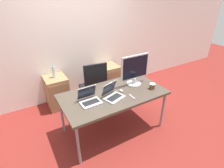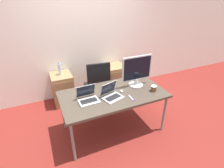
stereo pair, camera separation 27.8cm
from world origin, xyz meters
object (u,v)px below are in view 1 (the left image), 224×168
at_px(cabinet_right, 109,78).
at_px(water_bottle, 54,72).
at_px(cabinet_left, 57,92).
at_px(coffee_cup_brown, 152,86).
at_px(laptop_right, 113,95).
at_px(laptop_left, 90,99).
at_px(coffee_cup_white, 112,85).
at_px(mouse, 121,91).
at_px(monitor, 135,70).
at_px(office_chair, 94,91).

relative_size(cabinet_right, water_bottle, 2.60).
distance_m(cabinet_right, water_bottle, 1.32).
xyz_separation_m(cabinet_left, coffee_cup_brown, (1.28, -1.43, 0.45)).
bearing_deg(cabinet_left, laptop_right, -66.68).
xyz_separation_m(water_bottle, coffee_cup_brown, (1.28, -1.43, -0.00)).
bearing_deg(laptop_left, coffee_cup_brown, -9.29).
distance_m(laptop_right, coffee_cup_brown, 0.72).
xyz_separation_m(laptop_right, coffee_cup_white, (0.14, 0.26, -0.00)).
relative_size(cabinet_right, coffee_cup_white, 7.34).
bearing_deg(coffee_cup_white, laptop_left, -158.59).
bearing_deg(mouse, cabinet_right, 69.57).
distance_m(cabinet_left, coffee_cup_white, 1.35).
bearing_deg(coffee_cup_white, mouse, -69.68).
bearing_deg(coffee_cup_brown, monitor, 120.03).
relative_size(water_bottle, mouse, 3.72).
height_order(laptop_left, monitor, monitor).
xyz_separation_m(laptop_left, coffee_cup_brown, (1.07, -0.17, 0.00)).
bearing_deg(laptop_right, office_chair, 85.09).
distance_m(cabinet_right, monitor, 1.33).
distance_m(laptop_right, mouse, 0.23).
bearing_deg(water_bottle, laptop_left, -80.61).
distance_m(cabinet_left, cabinet_right, 1.24).
height_order(monitor, coffee_cup_white, monitor).
xyz_separation_m(monitor, coffee_cup_white, (-0.40, 0.08, -0.22)).
xyz_separation_m(cabinet_left, laptop_right, (0.57, -1.32, 0.45)).
height_order(cabinet_right, coffee_cup_brown, coffee_cup_brown).
xyz_separation_m(office_chair, laptop_right, (-0.08, -0.89, 0.41)).
relative_size(office_chair, cabinet_left, 1.55).
relative_size(monitor, coffee_cup_white, 5.90).
height_order(office_chair, monitor, monitor).
distance_m(laptop_right, coffee_cup_white, 0.30).
bearing_deg(water_bottle, laptop_right, -66.72).
xyz_separation_m(office_chair, coffee_cup_white, (0.07, -0.62, 0.41)).
relative_size(cabinet_right, mouse, 9.69).
distance_m(mouse, coffee_cup_brown, 0.53).
bearing_deg(mouse, coffee_cup_brown, -20.83).
xyz_separation_m(cabinet_right, coffee_cup_white, (-0.53, -1.05, 0.45)).
xyz_separation_m(laptop_left, laptop_right, (0.36, -0.06, 0.00)).
height_order(cabinet_left, mouse, mouse).
bearing_deg(water_bottle, coffee_cup_white, -56.02).
bearing_deg(mouse, laptop_left, -178.59).
height_order(water_bottle, monitor, monitor).
xyz_separation_m(cabinet_right, laptop_right, (-0.67, -1.32, 0.45)).
xyz_separation_m(cabinet_left, monitor, (1.11, -1.14, 0.68)).
bearing_deg(mouse, laptop_right, -159.91).
height_order(laptop_right, coffee_cup_white, laptop_right).
relative_size(laptop_right, mouse, 5.11).
xyz_separation_m(laptop_right, mouse, (0.21, 0.08, -0.03)).
relative_size(office_chair, monitor, 1.93).
height_order(laptop_left, coffee_cup_brown, laptop_left).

